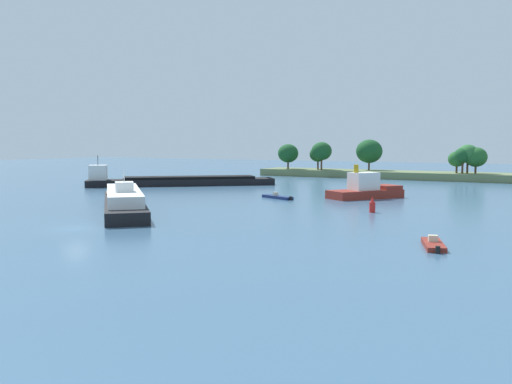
% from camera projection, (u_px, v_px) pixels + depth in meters
% --- Properties ---
extents(ground_plane, '(400.00, 400.00, 0.00)m').
position_uv_depth(ground_plane, '(76.00, 228.00, 52.55)').
color(ground_plane, '#3D607F').
extents(treeline_island, '(86.17, 10.85, 9.05)m').
position_uv_depth(treeline_island, '(420.00, 168.00, 124.63)').
color(treeline_island, '#66754C').
rests_on(treeline_island, ground).
extents(small_motorboat, '(2.93, 5.22, 0.88)m').
position_uv_depth(small_motorboat, '(433.00, 244.00, 43.09)').
color(small_motorboat, maroon).
rests_on(small_motorboat, ground).
extents(white_riverboat, '(21.07, 21.01, 5.18)m').
position_uv_depth(white_riverboat, '(124.00, 201.00, 65.45)').
color(white_riverboat, black).
rests_on(white_riverboat, ground).
extents(tugboat, '(9.89, 11.83, 5.03)m').
position_uv_depth(tugboat, '(366.00, 189.00, 81.67)').
color(tugboat, maroon).
rests_on(tugboat, ground).
extents(cargo_barge, '(30.55, 27.72, 5.86)m').
position_uv_depth(cargo_barge, '(178.00, 181.00, 105.86)').
color(cargo_barge, black).
rests_on(cargo_barge, ground).
extents(fishing_skiff, '(6.01, 3.63, 0.92)m').
position_uv_depth(fishing_skiff, '(277.00, 197.00, 80.99)').
color(fishing_skiff, navy).
rests_on(fishing_skiff, ground).
extents(channel_buoy_red, '(0.70, 0.70, 1.90)m').
position_uv_depth(channel_buoy_red, '(372.00, 206.00, 64.73)').
color(channel_buoy_red, red).
rests_on(channel_buoy_red, ground).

